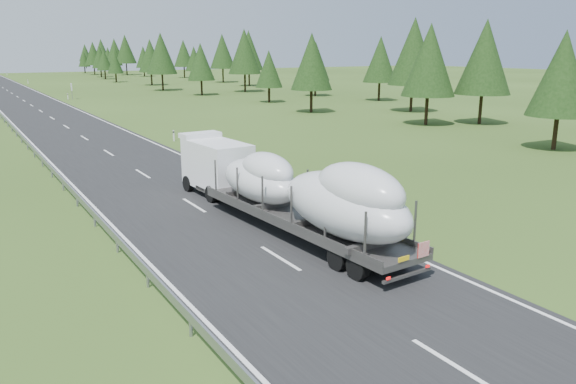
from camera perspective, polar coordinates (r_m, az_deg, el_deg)
ground at (r=22.24m, az=-0.81°, el=-6.78°), size 400.00×400.00×0.00m
road_surface at (r=118.66m, az=-26.29°, el=9.01°), size 10.00×400.00×0.02m
marker_posts at (r=173.92m, az=-25.91°, el=10.46°), size 0.13×350.08×1.00m
highway_sign at (r=99.70m, az=-21.14°, el=9.82°), size 0.08×0.90×2.60m
tree_line_right at (r=121.57m, az=-6.89°, el=13.67°), size 28.18×271.72×12.40m
boat_truck at (r=25.01m, az=-0.14°, el=0.57°), size 3.28×17.91×3.93m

